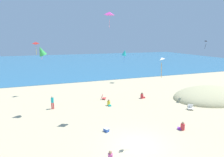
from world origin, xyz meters
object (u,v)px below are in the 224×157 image
kite_magenta (109,13)px  kite_white (162,59)px  kite_green (41,51)px  beach_chair_far_left (103,97)px  person_4 (52,102)px  kite_black (206,41)px  person_2 (182,127)px  kite_red (36,43)px  kite_teal (124,53)px  beach_chair_near_camera (190,107)px  person_0 (142,96)px  person_5 (109,103)px  cooler_box (106,130)px

kite_magenta → kite_white: (1.85, -5.26, -3.41)m
kite_green → kite_white: size_ratio=0.97×
beach_chair_far_left → person_4: bearing=-141.3°
beach_chair_far_left → kite_black: size_ratio=0.73×
kite_black → kite_green: bearing=174.7°
person_2 → kite_red: size_ratio=0.42×
kite_red → kite_teal: 14.34m
beach_chair_far_left → kite_magenta: bearing=-74.8°
beach_chair_far_left → kite_magenta: 11.22m
beach_chair_near_camera → kite_magenta: bearing=-69.0°
person_0 → kite_magenta: bearing=-146.1°
kite_black → person_2: bearing=-142.5°
kite_red → person_5: bearing=-44.4°
kite_red → kite_green: kite_red is taller
kite_teal → kite_green: 16.98m
kite_red → kite_black: 21.15m
person_4 → kite_red: kite_red is taller
cooler_box → kite_red: kite_red is taller
beach_chair_near_camera → person_5: 8.95m
person_0 → kite_teal: (1.45, 9.29, 4.88)m
cooler_box → person_0: size_ratio=0.68×
person_0 → person_4: 11.04m
cooler_box → person_4: person_4 is taller
beach_chair_near_camera → kite_teal: size_ratio=0.37×
kite_green → person_0: bearing=6.5°
beach_chair_near_camera → kite_white: size_ratio=0.55×
beach_chair_far_left → kite_teal: (6.31, 8.00, 4.88)m
kite_green → person_5: bearing=1.6°
cooler_box → kite_magenta: size_ratio=0.39×
kite_black → kite_white: kite_black is taller
person_4 → person_5: bearing=93.3°
kite_magenta → kite_white: 6.54m
kite_teal → beach_chair_far_left: bearing=-128.3°
person_5 → kite_teal: kite_teal is taller
cooler_box → kite_teal: kite_teal is taller
kite_white → person_0: bearing=67.3°
beach_chair_far_left → person_4: 6.33m
person_4 → person_2: bearing=62.1°
kite_black → kite_green: kite_black is taller
cooler_box → person_2: size_ratio=0.72×
person_5 → kite_red: 12.51m
cooler_box → kite_red: 15.81m
beach_chair_near_camera → kite_black: (3.52, 2.23, 6.98)m
beach_chair_near_camera → person_4: (-14.06, 5.19, 0.58)m
kite_black → kite_magenta: 12.97m
person_2 → kite_green: size_ratio=0.53×
kite_red → kite_magenta: bearing=-60.0°
person_4 → kite_teal: (12.48, 9.35, 4.32)m
beach_chair_near_camera → person_4: bearing=-86.4°
kite_green → person_4: bearing=60.5°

